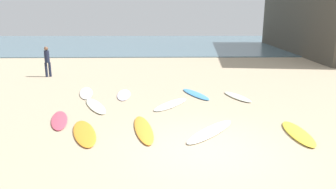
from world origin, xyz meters
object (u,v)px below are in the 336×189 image
(beachgoer_near, at_px, (47,60))
(surfboard_9, at_px, (211,131))
(surfboard_3, at_px, (124,95))
(surfboard_10, at_px, (86,93))
(surfboard_2, at_px, (96,106))
(surfboard_7, at_px, (59,120))
(surfboard_0, at_px, (84,133))
(surfboard_4, at_px, (298,133))
(surfboard_6, at_px, (196,94))
(surfboard_1, at_px, (171,104))
(surfboard_5, at_px, (237,97))
(surfboard_8, at_px, (143,129))

(beachgoer_near, bearing_deg, surfboard_9, -77.53)
(surfboard_3, relative_size, surfboard_10, 0.84)
(surfboard_2, xyz_separation_m, surfboard_7, (-0.82, -1.63, -0.00))
(surfboard_0, xyz_separation_m, surfboard_4, (6.09, -0.20, 0.01))
(surfboard_6, bearing_deg, surfboard_7, -166.08)
(surfboard_4, bearing_deg, beachgoer_near, -37.79)
(surfboard_6, distance_m, surfboard_9, 4.50)
(surfboard_1, xyz_separation_m, surfboard_4, (3.50, -3.15, 0.01))
(surfboard_10, height_order, beachgoer_near, beachgoer_near)
(surfboard_1, xyz_separation_m, surfboard_9, (1.05, -2.91, 0.00))
(surfboard_2, bearing_deg, beachgoer_near, 97.92)
(surfboard_0, bearing_deg, surfboard_7, 113.18)
(surfboard_0, distance_m, surfboard_10, 5.07)
(surfboard_5, relative_size, surfboard_7, 0.95)
(surfboard_5, height_order, surfboard_8, surfboard_5)
(beachgoer_near, bearing_deg, surfboard_3, -71.87)
(surfboard_2, distance_m, surfboard_7, 1.82)
(beachgoer_near, bearing_deg, surfboard_5, -56.40)
(surfboard_10, xyz_separation_m, beachgoer_near, (-3.19, 4.22, 0.94))
(surfboard_6, bearing_deg, surfboard_4, -84.52)
(surfboard_8, xyz_separation_m, beachgoer_near, (-6.01, 8.90, 0.93))
(surfboard_7, distance_m, surfboard_8, 2.91)
(beachgoer_near, bearing_deg, surfboard_0, -93.36)
(surfboard_6, relative_size, beachgoer_near, 1.29)
(surfboard_6, bearing_deg, surfboard_9, -112.06)
(surfboard_4, bearing_deg, surfboard_8, -1.81)
(surfboard_2, xyz_separation_m, surfboard_5, (5.71, 1.24, 0.01))
(surfboard_0, relative_size, surfboard_3, 1.11)
(surfboard_1, bearing_deg, surfboard_7, -120.54)
(surfboard_1, bearing_deg, surfboard_2, -143.27)
(surfboard_0, xyz_separation_m, surfboard_9, (3.64, 0.04, -0.00))
(surfboard_5, xyz_separation_m, surfboard_9, (-1.79, -3.99, -0.01))
(surfboard_2, height_order, surfboard_10, surfboard_2)
(surfboard_4, xyz_separation_m, surfboard_8, (-4.41, 0.46, -0.01))
(surfboard_5, relative_size, surfboard_9, 0.80)
(surfboard_2, xyz_separation_m, surfboard_6, (3.99, 1.74, 0.00))
(surfboard_5, bearing_deg, surfboard_7, -173.73)
(surfboard_3, bearing_deg, surfboard_2, -120.42)
(surfboard_4, distance_m, surfboard_8, 4.44)
(surfboard_0, xyz_separation_m, surfboard_6, (3.72, 4.54, 0.00))
(surfboard_3, bearing_deg, surfboard_7, -120.70)
(surfboard_7, relative_size, beachgoer_near, 1.16)
(surfboard_8, bearing_deg, surfboard_9, -16.45)
(surfboard_2, distance_m, beachgoer_near, 7.61)
(surfboard_6, relative_size, surfboard_7, 1.10)
(surfboard_0, xyz_separation_m, surfboard_10, (-1.14, 4.94, -0.01))
(surfboard_5, distance_m, surfboard_8, 5.33)
(surfboard_2, distance_m, surfboard_10, 2.31)
(surfboard_5, relative_size, beachgoer_near, 1.11)
(surfboard_1, xyz_separation_m, surfboard_7, (-3.68, -1.78, -0.00))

